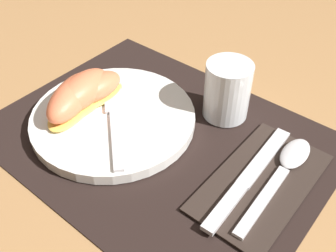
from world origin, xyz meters
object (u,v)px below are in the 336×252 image
object	(u,v)px
plate	(113,118)
citrus_wedge_1	(82,93)
spoon	(287,165)
juice_glass	(227,93)
citrus_wedge_2	(72,98)
citrus_wedge_0	(94,89)
knife	(248,178)
fork	(115,116)

from	to	relation	value
plate	citrus_wedge_1	xyz separation A→B (m)	(-0.05, -0.01, 0.03)
plate	spoon	distance (m)	0.26
juice_glass	citrus_wedge_2	bearing A→B (deg)	-138.48
juice_glass	citrus_wedge_0	xyz separation A→B (m)	(-0.17, -0.11, -0.01)
citrus_wedge_1	citrus_wedge_2	size ratio (longest dim) A/B	0.92
plate	knife	world-z (taller)	plate
fork	citrus_wedge_0	bearing A→B (deg)	166.83
plate	fork	bearing A→B (deg)	-23.78
spoon	fork	distance (m)	0.25
citrus_wedge_1	citrus_wedge_0	bearing A→B (deg)	78.47
knife	fork	size ratio (longest dim) A/B	1.35
spoon	citrus_wedge_1	world-z (taller)	citrus_wedge_1
citrus_wedge_1	citrus_wedge_2	world-z (taller)	citrus_wedge_1
plate	spoon	xyz separation A→B (m)	(0.24, 0.08, -0.00)
citrus_wedge_2	fork	bearing A→B (deg)	22.24
fork	citrus_wedge_0	size ratio (longest dim) A/B	1.49
plate	citrus_wedge_2	xyz separation A→B (m)	(-0.05, -0.03, 0.03)
spoon	citrus_wedge_0	world-z (taller)	citrus_wedge_0
knife	citrus_wedge_1	xyz separation A→B (m)	(-0.27, -0.04, 0.03)
juice_glass	citrus_wedge_0	distance (m)	0.20
citrus_wedge_2	citrus_wedge_1	bearing A→B (deg)	86.41
fork	citrus_wedge_1	xyz separation A→B (m)	(-0.06, -0.01, 0.02)
citrus_wedge_0	citrus_wedge_1	xyz separation A→B (m)	(-0.00, -0.02, 0.00)
knife	spoon	xyz separation A→B (m)	(0.03, 0.05, 0.00)
spoon	knife	bearing A→B (deg)	-119.49
juice_glass	knife	world-z (taller)	juice_glass
fork	plate	bearing A→B (deg)	156.22
juice_glass	citrus_wedge_1	xyz separation A→B (m)	(-0.17, -0.13, -0.00)
citrus_wedge_0	citrus_wedge_2	size ratio (longest dim) A/B	0.79
plate	citrus_wedge_2	distance (m)	0.07
knife	fork	xyz separation A→B (m)	(-0.21, -0.03, 0.01)
spoon	juice_glass	bearing A→B (deg)	160.53
plate	fork	world-z (taller)	fork
juice_glass	citrus_wedge_2	distance (m)	0.23
citrus_wedge_0	knife	bearing A→B (deg)	3.86
spoon	plate	bearing A→B (deg)	-162.07
citrus_wedge_2	juice_glass	bearing A→B (deg)	41.52
spoon	citrus_wedge_1	bearing A→B (deg)	-163.39
plate	knife	xyz separation A→B (m)	(0.21, 0.03, -0.00)
plate	citrus_wedge_2	world-z (taller)	citrus_wedge_2
plate	citrus_wedge_0	world-z (taller)	citrus_wedge_0
juice_glass	citrus_wedge_2	xyz separation A→B (m)	(-0.17, -0.15, -0.00)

